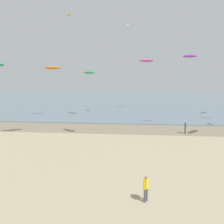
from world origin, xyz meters
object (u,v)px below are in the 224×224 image
Objects in this scene: kite_aloft_0 at (190,56)px; person_mid_beach at (146,188)px; kite_aloft_9 at (127,27)px; kite_aloft_12 at (147,61)px; person_by_waterline at (185,127)px; kite_aloft_1 at (69,15)px; kite_aloft_10 at (53,68)px; kite_aloft_11 at (89,72)px.

person_mid_beach is at bearing 76.00° from kite_aloft_0.
kite_aloft_9 is 0.80× the size of kite_aloft_12.
kite_aloft_9 is at bearing 125.23° from person_by_waterline.
person_by_waterline is at bearing 4.03° from kite_aloft_1.
person_by_waterline is at bearing -28.54° from kite_aloft_10.
person_by_waterline is 23.06m from kite_aloft_12.
kite_aloft_1 is at bearing -38.74° from kite_aloft_0.
kite_aloft_10 is at bearing -33.21° from kite_aloft_1.
kite_aloft_10 reaches higher than person_mid_beach.
person_by_waterline is 0.89× the size of kite_aloft_1.
person_by_waterline is 20.04m from kite_aloft_11.
kite_aloft_12 reaches higher than kite_aloft_11.
kite_aloft_1 reaches higher than kite_aloft_11.
kite_aloft_12 is (-4.29, 20.39, 9.87)m from person_by_waterline.
kite_aloft_1 is at bearing 110.71° from person_mid_beach.
kite_aloft_9 reaches higher than person_by_waterline.
kite_aloft_12 is (1.90, 37.99, 9.87)m from person_mid_beach.
kite_aloft_11 is (-6.73, -0.77, -7.95)m from kite_aloft_9.
kite_aloft_9 reaches higher than kite_aloft_11.
kite_aloft_12 is at bearing 153.40° from kite_aloft_9.
kite_aloft_10 is (-22.30, 6.00, -1.44)m from kite_aloft_0.
kite_aloft_1 is 0.71× the size of kite_aloft_9.
kite_aloft_9 is at bearing 41.28° from kite_aloft_12.
kite_aloft_11 is at bearing 8.71° from kite_aloft_10.
person_mid_beach is 0.89× the size of kite_aloft_1.
kite_aloft_10 is (1.15, -16.09, -12.79)m from kite_aloft_1.
person_mid_beach is at bearing -16.58° from kite_aloft_1.
person_mid_beach and person_by_waterline have the same top height.
person_mid_beach is 0.51× the size of kite_aloft_12.
kite_aloft_1 is 0.57× the size of kite_aloft_12.
person_by_waterline is at bearing -171.97° from kite_aloft_11.
kite_aloft_9 is at bearing 8.46° from kite_aloft_1.
kite_aloft_12 is (4.04, 8.60, -5.36)m from kite_aloft_9.
person_mid_beach is 0.54× the size of kite_aloft_11.
kite_aloft_9 is at bearing 94.17° from person_mid_beach.
person_by_waterline is 0.60× the size of kite_aloft_10.
kite_aloft_11 reaches higher than person_mid_beach.
kite_aloft_11 is at bearing 143.78° from person_by_waterline.
kite_aloft_11 is (7.47, -14.60, -13.58)m from kite_aloft_1.
kite_aloft_0 is 13.64m from kite_aloft_9.
kite_aloft_11 is 14.51m from kite_aloft_12.
kite_aloft_10 is at bearing 57.45° from kite_aloft_11.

